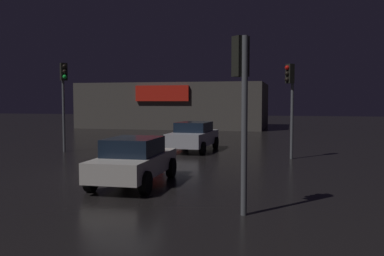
{
  "coord_description": "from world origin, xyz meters",
  "views": [
    {
      "loc": [
        5.97,
        -14.25,
        2.63
      ],
      "look_at": [
        1.84,
        3.03,
        1.47
      ],
      "focal_mm": 39.5,
      "sensor_mm": 36.0,
      "label": 1
    }
  ],
  "objects": [
    {
      "name": "car_near",
      "position": [
        1.14,
        -1.86,
        0.76
      ],
      "size": [
        1.94,
        4.2,
        1.47
      ],
      "color": "silver",
      "rests_on": "ground"
    },
    {
      "name": "store_building",
      "position": [
        -5.36,
        26.35,
        2.14
      ],
      "size": [
        17.54,
        9.43,
        4.27
      ],
      "color": "#4C4742",
      "rests_on": "ground"
    },
    {
      "name": "traffic_signal_opposite",
      "position": [
        5.85,
        5.12,
        3.09
      ],
      "size": [
        0.43,
        0.41,
        4.25
      ],
      "color": "#595B60",
      "rests_on": "ground"
    },
    {
      "name": "traffic_signal_cross_left",
      "position": [
        -5.38,
        5.17,
        3.26
      ],
      "size": [
        0.42,
        0.42,
        4.53
      ],
      "color": "#595B60",
      "rests_on": "ground"
    },
    {
      "name": "car_far",
      "position": [
        0.92,
        7.18,
        0.78
      ],
      "size": [
        2.14,
        4.3,
        1.5
      ],
      "color": "#B7B7BF",
      "rests_on": "ground"
    },
    {
      "name": "traffic_signal_main",
      "position": [
        4.83,
        -4.61,
        2.93
      ],
      "size": [
        0.42,
        0.42,
        4.09
      ],
      "color": "#595B60",
      "rests_on": "ground"
    },
    {
      "name": "ground_plane",
      "position": [
        0.0,
        0.0,
        0.0
      ],
      "size": [
        120.0,
        120.0,
        0.0
      ],
      "primitive_type": "plane",
      "color": "black"
    }
  ]
}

